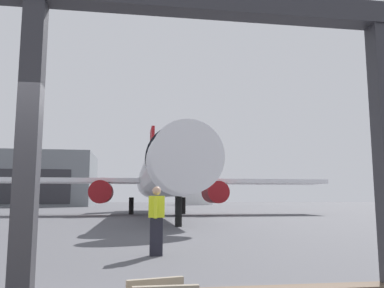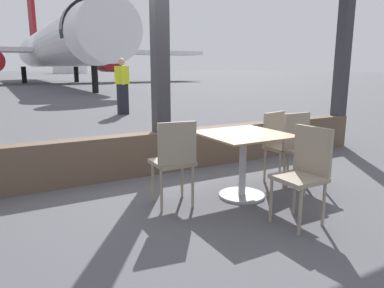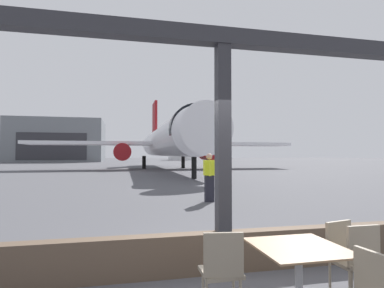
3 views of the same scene
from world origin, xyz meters
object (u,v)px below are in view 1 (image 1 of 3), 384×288
ground_crew_worker (156,219)px  distant_hangar (39,180)px  airplane (160,177)px  fuel_storage_tank (196,193)px

ground_crew_worker → distant_hangar: 71.45m
airplane → distant_hangar: 49.54m
distant_hangar → fuel_storage_tank: distant_hangar is taller
distant_hangar → airplane: bearing=-66.3°
distant_hangar → ground_crew_worker: bearing=-75.3°
distant_hangar → fuel_storage_tank: size_ratio=2.42×
airplane → distant_hangar: size_ratio=1.66×
airplane → distant_hangar: bearing=113.7°
ground_crew_worker → distant_hangar: (-18.16, 68.99, 4.05)m
airplane → ground_crew_worker: 23.85m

